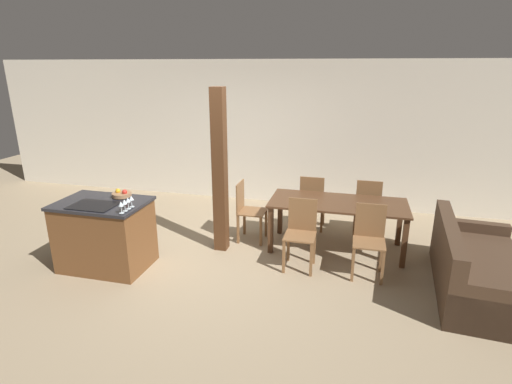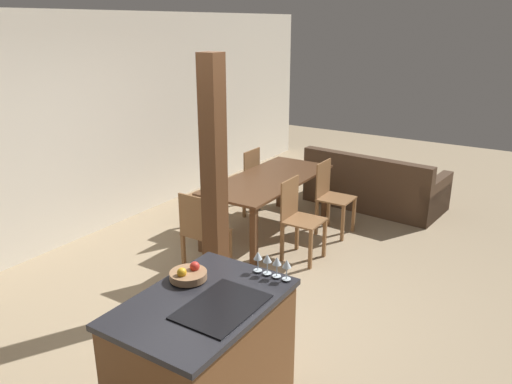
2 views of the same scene
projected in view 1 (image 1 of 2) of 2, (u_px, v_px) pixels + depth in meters
ground_plane at (212, 257)px, 5.66m from camera, size 16.00×16.00×0.00m
wall_back at (257, 133)px, 7.68m from camera, size 11.20×0.08×2.70m
kitchen_island at (105, 234)px, 5.27m from camera, size 1.15×0.79×0.93m
fruit_bowl at (122, 194)px, 5.30m from camera, size 0.25×0.25×0.10m
wine_glass_near at (121, 205)px, 4.68m from camera, size 0.06×0.06×0.15m
wine_glass_middle at (124, 202)px, 4.75m from camera, size 0.06×0.06×0.15m
wine_glass_far at (128, 200)px, 4.82m from camera, size 0.06×0.06×0.15m
wine_glass_end at (131, 198)px, 4.89m from camera, size 0.06×0.06×0.15m
dining_table at (338, 208)px, 5.73m from camera, size 1.94×0.85×0.73m
dining_chair_near_left at (301, 232)px, 5.27m from camera, size 0.40×0.40×0.92m
dining_chair_near_right at (369, 239)px, 5.07m from camera, size 0.40×0.40×0.92m
dining_chair_far_left at (312, 201)px, 6.48m from camera, size 0.40×0.40×0.92m
dining_chair_far_right at (368, 205)px, 6.27m from camera, size 0.40×0.40×0.92m
dining_chair_head_end at (248, 210)px, 6.08m from camera, size 0.40×0.40×0.92m
couch at (476, 271)px, 4.73m from camera, size 1.09×1.97×0.81m
timber_post at (220, 172)px, 5.57m from camera, size 0.18×0.18×2.33m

